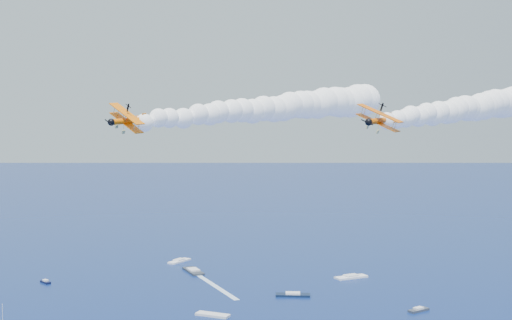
{
  "coord_description": "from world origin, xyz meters",
  "views": [
    {
      "loc": [
        -8.66,
        -80.31,
        56.6
      ],
      "look_at": [
        -2.74,
        20.11,
        51.33
      ],
      "focal_mm": 46.17,
      "sensor_mm": 36.0,
      "label": 1
    }
  ],
  "objects": [
    {
      "name": "boat_wakes",
      "position": [
        -12.48,
        110.19,
        0.03
      ],
      "size": [
        26.0,
        109.9,
        0.04
      ],
      "color": "white",
      "rests_on": "ground"
    },
    {
      "name": "biplane_lead",
      "position": [
        16.53,
        21.07,
        57.35
      ],
      "size": [
        11.25,
        11.35,
        7.79
      ],
      "primitive_type": null,
      "rotation": [
        -0.39,
        0.07,
        3.94
      ],
      "color": "#E95E04"
    },
    {
      "name": "biplane_trail",
      "position": [
        -22.02,
        19.15,
        57.3
      ],
      "size": [
        10.65,
        10.87,
        7.7
      ],
      "primitive_type": null,
      "rotation": [
        -0.45,
        0.07,
        3.88
      ],
      "color": "orange"
    },
    {
      "name": "spectator_boats",
      "position": [
        -8.43,
        107.75,
        0.35
      ],
      "size": [
        205.37,
        176.33,
        0.7
      ],
      "color": "white",
      "rests_on": "ground"
    },
    {
      "name": "smoke_trail_trail",
      "position": [
        1.44,
        40.33,
        59.72
      ],
      "size": [
        66.76,
        66.47,
        11.61
      ],
      "primitive_type": null,
      "rotation": [
        0.0,
        0.0,
        3.88
      ],
      "color": "white"
    },
    {
      "name": "smoke_trail_lead",
      "position": [
        38.56,
        43.72,
        59.77
      ],
      "size": [
        66.77,
        66.75,
        11.61
      ],
      "primitive_type": null,
      "rotation": [
        0.0,
        0.0,
        3.94
      ],
      "color": "white"
    }
  ]
}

